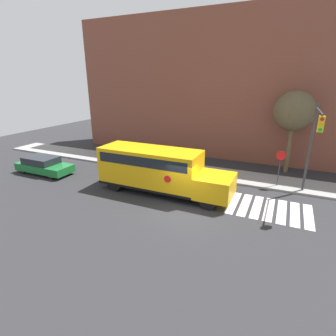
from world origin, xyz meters
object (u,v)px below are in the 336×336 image
(traffic_light, at_px, (313,139))
(tree_near_sidewalk, at_px, (294,112))
(school_bus, at_px, (157,168))
(stop_sign, at_px, (280,164))
(parked_car, at_px, (44,165))

(traffic_light, xyz_separation_m, tree_near_sidewalk, (-1.17, 5.24, 1.00))
(school_bus, distance_m, tree_near_sidewalk, 11.70)
(school_bus, height_order, tree_near_sidewalk, tree_near_sidewalk)
(traffic_light, bearing_deg, school_bus, -162.86)
(school_bus, relative_size, tree_near_sidewalk, 1.38)
(stop_sign, bearing_deg, school_bus, -150.33)
(school_bus, relative_size, parked_car, 1.90)
(parked_car, distance_m, traffic_light, 19.71)
(traffic_light, distance_m, tree_near_sidewalk, 5.46)
(parked_car, xyz_separation_m, tree_near_sidewalk, (17.98, 8.56, 4.25))
(parked_car, distance_m, tree_near_sidewalk, 20.36)
(school_bus, bearing_deg, stop_sign, 29.67)
(school_bus, relative_size, stop_sign, 3.38)
(traffic_light, bearing_deg, parked_car, -170.17)
(stop_sign, relative_size, tree_near_sidewalk, 0.41)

